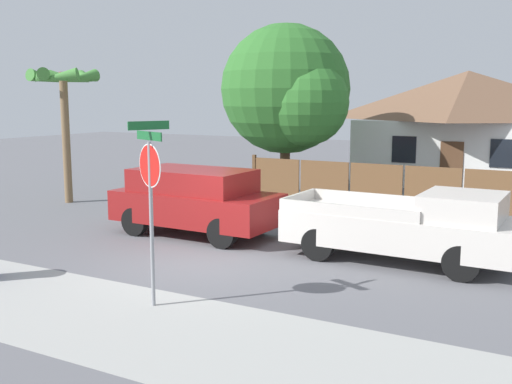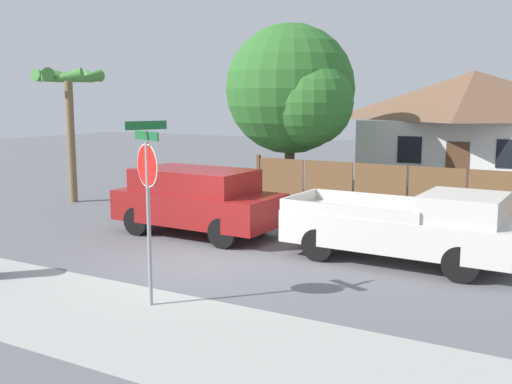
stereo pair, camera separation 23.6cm
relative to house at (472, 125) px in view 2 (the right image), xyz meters
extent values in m
plane|color=slate|center=(-2.81, -16.58, -2.54)|extent=(80.00, 80.00, 0.00)
cube|color=#A3A39E|center=(-2.81, -20.18, -2.53)|extent=(36.00, 3.20, 0.01)
cube|color=brown|center=(-5.41, -7.67, -1.80)|extent=(1.84, 0.06, 1.48)
cube|color=brown|center=(-3.50, -7.67, -1.80)|extent=(1.84, 0.06, 1.48)
cube|color=brown|center=(-1.58, -7.67, -1.80)|extent=(1.84, 0.06, 1.48)
cube|color=brown|center=(0.33, -7.67, -1.80)|extent=(1.84, 0.06, 1.48)
cube|color=brown|center=(2.24, -7.67, -1.80)|extent=(1.84, 0.06, 1.48)
cube|color=brown|center=(-6.37, -7.67, -1.75)|extent=(0.12, 0.12, 1.58)
cube|color=white|center=(0.00, 0.00, -1.15)|extent=(8.57, 5.69, 2.77)
pyramid|color=brown|center=(0.00, 0.00, 1.29)|extent=(9.25, 6.15, 2.12)
cube|color=black|center=(-1.93, -2.86, -0.93)|extent=(1.00, 0.04, 1.10)
cube|color=black|center=(1.93, -2.86, -0.93)|extent=(1.00, 0.04, 1.10)
cube|color=brown|center=(0.00, -2.86, -1.54)|extent=(0.90, 0.04, 2.00)
cylinder|color=brown|center=(-5.85, -6.07, -1.46)|extent=(0.40, 0.40, 2.16)
sphere|color=#2D6B28|center=(-5.85, -6.07, 1.52)|extent=(5.07, 5.07, 5.07)
sphere|color=#31732C|center=(-4.71, -6.70, 1.02)|extent=(3.30, 3.30, 3.30)
cylinder|color=brown|center=(-11.52, -12.15, -0.23)|extent=(0.28, 0.28, 4.61)
cone|color=#428438|center=(-10.70, -12.15, 1.85)|extent=(0.44, 1.53, 0.67)
cone|color=#428438|center=(-11.11, -11.45, 1.85)|extent=(1.54, 1.14, 0.67)
cone|color=#428438|center=(-11.92, -11.45, 1.85)|extent=(1.54, 1.14, 0.67)
cone|color=#428438|center=(-12.33, -12.15, 1.85)|extent=(0.44, 1.53, 0.67)
cone|color=#428438|center=(-11.92, -12.86, 1.85)|extent=(1.54, 1.14, 0.67)
cone|color=#428438|center=(-11.11, -12.86, 1.85)|extent=(1.54, 1.14, 0.67)
cube|color=maroon|center=(-4.53, -14.26, -1.76)|extent=(4.60, 2.12, 0.82)
cube|color=maroon|center=(-4.64, -14.26, -1.04)|extent=(3.23, 1.93, 0.62)
cube|color=black|center=(-3.13, -14.29, -1.04)|extent=(0.10, 1.78, 0.52)
cylinder|color=black|center=(-3.10, -13.39, -2.15)|extent=(0.78, 0.22, 0.78)
cylinder|color=black|center=(-3.14, -15.20, -2.15)|extent=(0.78, 0.22, 0.78)
cylinder|color=black|center=(-5.92, -13.33, -2.15)|extent=(0.78, 0.22, 0.78)
cylinder|color=black|center=(-5.96, -15.13, -2.15)|extent=(0.78, 0.22, 0.78)
cube|color=silver|center=(1.01, -14.26, -1.80)|extent=(5.17, 2.07, 0.75)
cube|color=silver|center=(2.42, -14.29, -1.14)|extent=(1.68, 1.84, 0.57)
cube|color=silver|center=(0.16, -13.32, -1.29)|extent=(3.22, 0.15, 0.26)
cube|color=silver|center=(0.12, -15.18, -1.29)|extent=(3.22, 0.15, 0.26)
cube|color=silver|center=(-1.51, -14.21, -1.29)|extent=(0.12, 1.86, 0.26)
cylinder|color=black|center=(2.62, -13.43, -2.16)|extent=(0.76, 0.22, 0.76)
cylinder|color=black|center=(2.58, -15.17, -2.16)|extent=(0.76, 0.22, 0.76)
cylinder|color=black|center=(-0.56, -13.36, -2.16)|extent=(0.76, 0.22, 0.76)
cylinder|color=black|center=(-0.60, -15.10, -2.16)|extent=(0.76, 0.22, 0.76)
cylinder|color=gray|center=(-2.01, -19.34, -1.06)|extent=(0.07, 0.07, 2.96)
cylinder|color=red|center=(-2.01, -19.34, 0.00)|extent=(0.67, 0.31, 0.73)
cylinder|color=white|center=(-2.01, -19.34, 0.00)|extent=(0.71, 0.32, 0.77)
cube|color=#19602D|center=(-2.01, -19.34, 0.52)|extent=(0.81, 0.37, 0.15)
cube|color=#19602D|center=(-2.01, -19.34, 0.70)|extent=(0.34, 0.73, 0.15)
camera|label=1|loc=(4.58, -27.52, 1.16)|focal=42.00mm
camera|label=2|loc=(4.79, -27.41, 1.16)|focal=42.00mm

